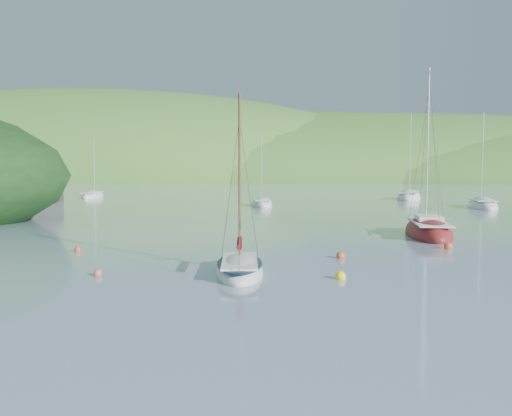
{
  "coord_description": "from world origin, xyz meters",
  "views": [
    {
      "loc": [
        0.8,
        -24.01,
        5.04
      ],
      "look_at": [
        0.05,
        8.0,
        2.52
      ],
      "focal_mm": 40.0,
      "sensor_mm": 36.0,
      "label": 1
    }
  ],
  "objects_px": {
    "daysailer_white": "(240,269)",
    "distant_sloop_d": "(483,206)",
    "distant_sloop_a": "(262,205)",
    "distant_sloop_c": "(93,196)",
    "distant_sloop_b": "(409,198)",
    "sloop_red": "(428,233)"
  },
  "relations": [
    {
      "from": "distant_sloop_a",
      "to": "distant_sloop_b",
      "type": "distance_m",
      "value": 24.34
    },
    {
      "from": "distant_sloop_b",
      "to": "distant_sloop_d",
      "type": "height_order",
      "value": "distant_sloop_b"
    },
    {
      "from": "sloop_red",
      "to": "distant_sloop_d",
      "type": "distance_m",
      "value": 28.61
    },
    {
      "from": "daysailer_white",
      "to": "distant_sloop_b",
      "type": "bearing_deg",
      "value": 66.47
    },
    {
      "from": "distant_sloop_a",
      "to": "distant_sloop_b",
      "type": "height_order",
      "value": "distant_sloop_b"
    },
    {
      "from": "daysailer_white",
      "to": "sloop_red",
      "type": "bearing_deg",
      "value": 45.72
    },
    {
      "from": "distant_sloop_b",
      "to": "distant_sloop_c",
      "type": "height_order",
      "value": "distant_sloop_b"
    },
    {
      "from": "daysailer_white",
      "to": "distant_sloop_c",
      "type": "relative_size",
      "value": 0.94
    },
    {
      "from": "distant_sloop_b",
      "to": "distant_sloop_a",
      "type": "bearing_deg",
      "value": -131.11
    },
    {
      "from": "daysailer_white",
      "to": "distant_sloop_c",
      "type": "height_order",
      "value": "distant_sloop_c"
    },
    {
      "from": "daysailer_white",
      "to": "distant_sloop_b",
      "type": "height_order",
      "value": "distant_sloop_b"
    },
    {
      "from": "daysailer_white",
      "to": "distant_sloop_d",
      "type": "distance_m",
      "value": 46.86
    },
    {
      "from": "distant_sloop_a",
      "to": "daysailer_white",
      "type": "bearing_deg",
      "value": -94.6
    },
    {
      "from": "daysailer_white",
      "to": "distant_sloop_d",
      "type": "height_order",
      "value": "distant_sloop_d"
    },
    {
      "from": "distant_sloop_d",
      "to": "distant_sloop_a",
      "type": "bearing_deg",
      "value": -174.83
    },
    {
      "from": "daysailer_white",
      "to": "distant_sloop_c",
      "type": "bearing_deg",
      "value": 110.71
    },
    {
      "from": "distant_sloop_b",
      "to": "distant_sloop_c",
      "type": "relative_size",
      "value": 1.38
    },
    {
      "from": "distant_sloop_a",
      "to": "distant_sloop_c",
      "type": "bearing_deg",
      "value": 143.43
    },
    {
      "from": "distant_sloop_d",
      "to": "distant_sloop_c",
      "type": "bearing_deg",
      "value": 170.11
    },
    {
      "from": "distant_sloop_a",
      "to": "distant_sloop_d",
      "type": "bearing_deg",
      "value": -8.83
    },
    {
      "from": "daysailer_white",
      "to": "distant_sloop_c",
      "type": "distance_m",
      "value": 62.56
    },
    {
      "from": "distant_sloop_a",
      "to": "distant_sloop_d",
      "type": "xyz_separation_m",
      "value": [
        25.09,
        -2.14,
        0.02
      ]
    }
  ]
}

